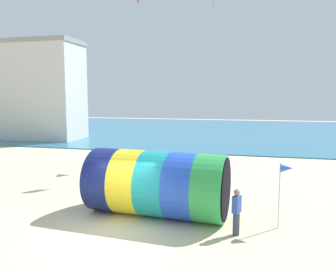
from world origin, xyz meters
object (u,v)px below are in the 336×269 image
Objects in this scene: kite_handler at (236,212)px; kite_magenta_parafoil at (138,1)px; beach_flag at (286,171)px; giant_inflatable_tube at (157,184)px.

kite_magenta_parafoil is (-8.87, 15.78, 12.11)m from kite_handler.
beach_flag is (10.61, -14.78, -10.75)m from kite_magenta_parafoil.
kite_magenta_parafoil is 0.27× the size of beach_flag.
kite_magenta_parafoil is at bearing 111.11° from giant_inflatable_tube.
kite_magenta_parafoil is (-5.60, 14.51, 11.62)m from giant_inflatable_tube.
kite_magenta_parafoil reaches higher than beach_flag.
beach_flag is at bearing -3.13° from giant_inflatable_tube.
giant_inflatable_tube reaches higher than beach_flag.
giant_inflatable_tube is at bearing -68.89° from kite_magenta_parafoil.
giant_inflatable_tube is at bearing 176.87° from beach_flag.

